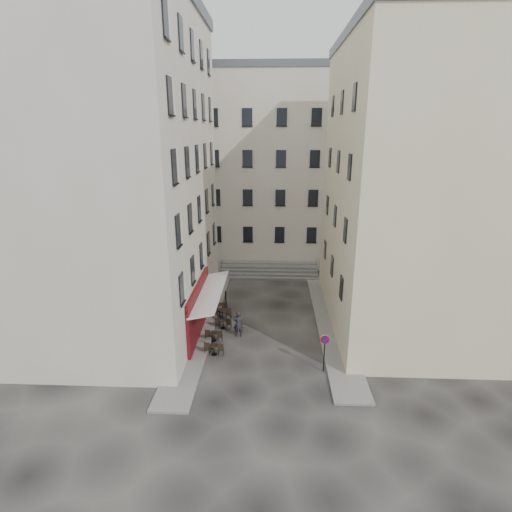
# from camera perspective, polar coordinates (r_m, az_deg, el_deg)

# --- Properties ---
(ground) EXTENTS (90.00, 90.00, 0.00)m
(ground) POSITION_cam_1_polar(r_m,az_deg,el_deg) (26.02, 1.38, -12.19)
(ground) COLOR black
(ground) RESTS_ON ground
(sidewalk_left) EXTENTS (2.00, 22.00, 0.12)m
(sidewalk_left) POSITION_cam_1_polar(r_m,az_deg,el_deg) (29.94, -7.18, -8.03)
(sidewalk_left) COLOR slate
(sidewalk_left) RESTS_ON ground
(sidewalk_right) EXTENTS (2.00, 18.00, 0.12)m
(sidewalk_right) POSITION_cam_1_polar(r_m,az_deg,el_deg) (28.93, 10.57, -9.15)
(sidewalk_right) COLOR slate
(sidewalk_right) RESTS_ON ground
(building_left) EXTENTS (12.20, 16.20, 20.60)m
(building_left) POSITION_cam_1_polar(r_m,az_deg,el_deg) (27.95, -20.81, 11.09)
(building_left) COLOR beige
(building_left) RESTS_ON ground
(building_right) EXTENTS (12.20, 14.20, 18.60)m
(building_right) POSITION_cam_1_polar(r_m,az_deg,el_deg) (28.22, 23.80, 8.75)
(building_right) COLOR beige
(building_right) RESTS_ON ground
(building_back) EXTENTS (18.20, 10.20, 18.60)m
(building_back) POSITION_cam_1_polar(r_m,az_deg,el_deg) (41.79, 0.65, 12.56)
(building_back) COLOR beige
(building_back) RESTS_ON ground
(cafe_storefront) EXTENTS (1.74, 7.30, 3.50)m
(cafe_storefront) POSITION_cam_1_polar(r_m,az_deg,el_deg) (26.47, -8.00, -7.27)
(cafe_storefront) COLOR #44090D
(cafe_storefront) RESTS_ON ground
(stone_steps) EXTENTS (9.00, 3.15, 0.80)m
(stone_steps) POSITION_cam_1_polar(r_m,az_deg,el_deg) (37.33, 1.80, -2.07)
(stone_steps) COLOR #5F5C5A
(stone_steps) RESTS_ON ground
(bollard_near) EXTENTS (0.12, 0.12, 0.98)m
(bollard_near) POSITION_cam_1_polar(r_m,az_deg,el_deg) (25.15, -6.26, -12.05)
(bollard_near) COLOR black
(bollard_near) RESTS_ON ground
(bollard_mid) EXTENTS (0.12, 0.12, 0.98)m
(bollard_mid) POSITION_cam_1_polar(r_m,az_deg,el_deg) (28.22, -5.19, -8.56)
(bollard_mid) COLOR black
(bollard_mid) RESTS_ON ground
(bollard_far) EXTENTS (0.12, 0.12, 0.98)m
(bollard_far) POSITION_cam_1_polar(r_m,az_deg,el_deg) (31.37, -4.35, -5.77)
(bollard_far) COLOR black
(bollard_far) RESTS_ON ground
(no_parking_sign) EXTENTS (0.51, 0.11, 2.26)m
(no_parking_sign) POSITION_cam_1_polar(r_m,az_deg,el_deg) (22.71, 9.79, -12.57)
(no_parking_sign) COLOR black
(no_parking_sign) RESTS_ON ground
(bistro_table_a) EXTENTS (1.18, 0.55, 0.83)m
(bistro_table_a) POSITION_cam_1_polar(r_m,az_deg,el_deg) (24.62, -6.00, -13.01)
(bistro_table_a) COLOR black
(bistro_table_a) RESTS_ON ground
(bistro_table_b) EXTENTS (1.13, 0.53, 0.79)m
(bistro_table_b) POSITION_cam_1_polar(r_m,az_deg,el_deg) (26.06, -6.03, -11.22)
(bistro_table_b) COLOR black
(bistro_table_b) RESTS_ON ground
(bistro_table_c) EXTENTS (1.13, 0.53, 0.80)m
(bistro_table_c) POSITION_cam_1_polar(r_m,az_deg,el_deg) (27.54, -4.70, -9.51)
(bistro_table_c) COLOR black
(bistro_table_c) RESTS_ON ground
(bistro_table_d) EXTENTS (1.34, 0.63, 0.94)m
(bistro_table_d) POSITION_cam_1_polar(r_m,az_deg,el_deg) (28.75, -4.86, -8.14)
(bistro_table_d) COLOR black
(bistro_table_d) RESTS_ON ground
(bistro_table_e) EXTENTS (1.32, 0.62, 0.93)m
(bistro_table_e) POSITION_cam_1_polar(r_m,az_deg,el_deg) (29.68, -5.33, -7.31)
(bistro_table_e) COLOR black
(bistro_table_e) RESTS_ON ground
(pedestrian) EXTENTS (0.66, 0.45, 1.75)m
(pedestrian) POSITION_cam_1_polar(r_m,az_deg,el_deg) (26.33, -2.56, -9.66)
(pedestrian) COLOR #222127
(pedestrian) RESTS_ON ground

